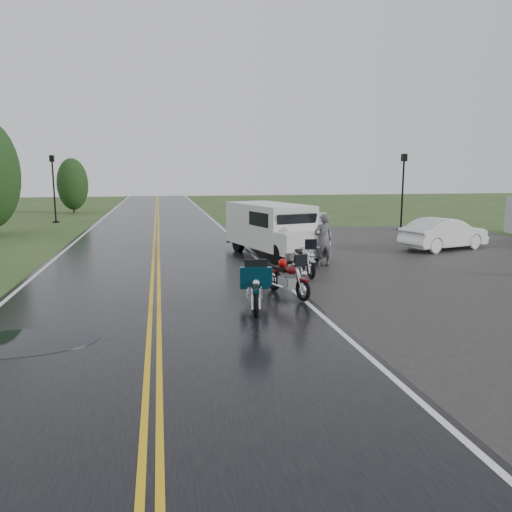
{
  "coord_description": "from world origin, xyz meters",
  "views": [
    {
      "loc": [
        0.19,
        -11.48,
        3.31
      ],
      "look_at": [
        2.8,
        2.0,
        1.0
      ],
      "focal_mm": 35.0,
      "sensor_mm": 36.0,
      "label": 1
    }
  ],
  "objects_px": {
    "motorcycle_red": "(303,281)",
    "lamp_post_far_left": "(54,189)",
    "motorcycle_silver": "(311,262)",
    "person_at_van": "(323,241)",
    "motorcycle_teal": "(256,292)",
    "sedan_white": "(444,234)",
    "lamp_post_far_right": "(402,192)",
    "van_white": "(277,236)"
  },
  "relations": [
    {
      "from": "motorcycle_silver",
      "to": "person_at_van",
      "type": "distance_m",
      "value": 2.5
    },
    {
      "from": "motorcycle_red",
      "to": "lamp_post_far_left",
      "type": "height_order",
      "value": "lamp_post_far_left"
    },
    {
      "from": "motorcycle_silver",
      "to": "motorcycle_red",
      "type": "bearing_deg",
      "value": -111.95
    },
    {
      "from": "motorcycle_red",
      "to": "motorcycle_silver",
      "type": "bearing_deg",
      "value": 50.55
    },
    {
      "from": "motorcycle_teal",
      "to": "motorcycle_silver",
      "type": "relative_size",
      "value": 1.1
    },
    {
      "from": "motorcycle_silver",
      "to": "lamp_post_far_left",
      "type": "relative_size",
      "value": 0.46
    },
    {
      "from": "lamp_post_far_left",
      "to": "lamp_post_far_right",
      "type": "xyz_separation_m",
      "value": [
        20.31,
        -8.64,
        -0.04
      ]
    },
    {
      "from": "motorcycle_teal",
      "to": "person_at_van",
      "type": "distance_m",
      "value": 6.92
    },
    {
      "from": "motorcycle_silver",
      "to": "van_white",
      "type": "height_order",
      "value": "van_white"
    },
    {
      "from": "sedan_white",
      "to": "lamp_post_far_left",
      "type": "bearing_deg",
      "value": 31.74
    },
    {
      "from": "motorcycle_red",
      "to": "lamp_post_far_left",
      "type": "relative_size",
      "value": 0.45
    },
    {
      "from": "motorcycle_teal",
      "to": "lamp_post_far_left",
      "type": "height_order",
      "value": "lamp_post_far_left"
    },
    {
      "from": "sedan_white",
      "to": "lamp_post_far_left",
      "type": "height_order",
      "value": "lamp_post_far_left"
    },
    {
      "from": "sedan_white",
      "to": "lamp_post_far_right",
      "type": "height_order",
      "value": "lamp_post_far_right"
    },
    {
      "from": "motorcycle_red",
      "to": "motorcycle_teal",
      "type": "relative_size",
      "value": 0.89
    },
    {
      "from": "motorcycle_silver",
      "to": "lamp_post_far_left",
      "type": "xyz_separation_m",
      "value": [
        -11.29,
        20.53,
        1.62
      ]
    },
    {
      "from": "motorcycle_silver",
      "to": "sedan_white",
      "type": "xyz_separation_m",
      "value": [
        7.47,
        4.93,
        0.07
      ]
    },
    {
      "from": "motorcycle_red",
      "to": "sedan_white",
      "type": "relative_size",
      "value": 0.49
    },
    {
      "from": "motorcycle_red",
      "to": "lamp_post_far_left",
      "type": "bearing_deg",
      "value": 96.28
    },
    {
      "from": "person_at_van",
      "to": "sedan_white",
      "type": "relative_size",
      "value": 0.45
    },
    {
      "from": "motorcycle_teal",
      "to": "lamp_post_far_right",
      "type": "distance_m",
      "value": 19.43
    },
    {
      "from": "person_at_van",
      "to": "lamp_post_far_left",
      "type": "xyz_separation_m",
      "value": [
        -12.4,
        18.31,
        1.3
      ]
    },
    {
      "from": "motorcycle_silver",
      "to": "van_white",
      "type": "relative_size",
      "value": 0.38
    },
    {
      "from": "sedan_white",
      "to": "person_at_van",
      "type": "bearing_deg",
      "value": 94.64
    },
    {
      "from": "motorcycle_silver",
      "to": "lamp_post_far_right",
      "type": "relative_size",
      "value": 0.47
    },
    {
      "from": "lamp_post_far_left",
      "to": "motorcycle_silver",
      "type": "bearing_deg",
      "value": -61.2
    },
    {
      "from": "motorcycle_red",
      "to": "lamp_post_far_right",
      "type": "relative_size",
      "value": 0.46
    },
    {
      "from": "lamp_post_far_right",
      "to": "van_white",
      "type": "bearing_deg",
      "value": -136.1
    },
    {
      "from": "motorcycle_teal",
      "to": "sedan_white",
      "type": "bearing_deg",
      "value": 50.45
    },
    {
      "from": "motorcycle_silver",
      "to": "lamp_post_far_right",
      "type": "xyz_separation_m",
      "value": [
        9.03,
        11.89,
        1.58
      ]
    },
    {
      "from": "motorcycle_teal",
      "to": "van_white",
      "type": "bearing_deg",
      "value": 82.1
    },
    {
      "from": "motorcycle_red",
      "to": "motorcycle_teal",
      "type": "xyz_separation_m",
      "value": [
        -1.45,
        -1.19,
        0.07
      ]
    },
    {
      "from": "sedan_white",
      "to": "motorcycle_teal",
      "type": "bearing_deg",
      "value": 112.57
    },
    {
      "from": "van_white",
      "to": "lamp_post_far_right",
      "type": "xyz_separation_m",
      "value": [
        9.45,
        9.1,
        1.13
      ]
    },
    {
      "from": "sedan_white",
      "to": "lamp_post_far_right",
      "type": "distance_m",
      "value": 7.29
    },
    {
      "from": "motorcycle_teal",
      "to": "lamp_post_far_right",
      "type": "height_order",
      "value": "lamp_post_far_right"
    },
    {
      "from": "person_at_van",
      "to": "lamp_post_far_left",
      "type": "height_order",
      "value": "lamp_post_far_left"
    },
    {
      "from": "person_at_van",
      "to": "lamp_post_far_right",
      "type": "bearing_deg",
      "value": -132.75
    },
    {
      "from": "van_white",
      "to": "lamp_post_far_left",
      "type": "bearing_deg",
      "value": 105.54
    },
    {
      "from": "motorcycle_silver",
      "to": "person_at_van",
      "type": "xyz_separation_m",
      "value": [
        1.11,
        2.21,
        0.32
      ]
    },
    {
      "from": "person_at_van",
      "to": "lamp_post_far_right",
      "type": "height_order",
      "value": "lamp_post_far_right"
    },
    {
      "from": "motorcycle_red",
      "to": "van_white",
      "type": "distance_m",
      "value": 5.36
    }
  ]
}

